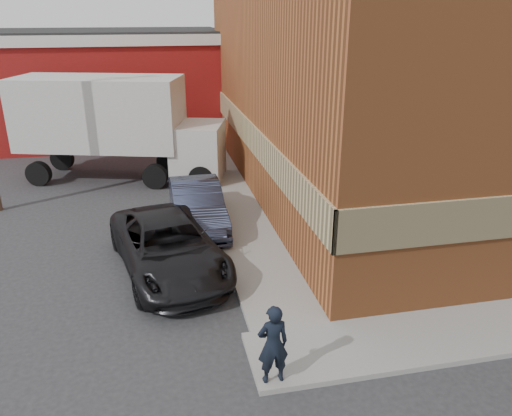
{
  "coord_description": "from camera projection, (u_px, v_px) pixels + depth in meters",
  "views": [
    {
      "loc": [
        -2.06,
        -8.78,
        6.53
      ],
      "look_at": [
        0.62,
        3.76,
        1.44
      ],
      "focal_mm": 35.0,
      "sensor_mm": 36.0,
      "label": 1
    }
  ],
  "objects": [
    {
      "name": "ground",
      "position": [
        264.0,
        335.0,
        10.78
      ],
      "size": [
        90.0,
        90.0,
        0.0
      ],
      "primitive_type": "plane",
      "color": "#28282B",
      "rests_on": "ground"
    },
    {
      "name": "warehouse",
      "position": [
        72.0,
        85.0,
        26.76
      ],
      "size": [
        16.3,
        8.3,
        5.6
      ],
      "color": "maroon",
      "rests_on": "ground"
    },
    {
      "name": "box_truck",
      "position": [
        120.0,
        122.0,
        19.9
      ],
      "size": [
        8.73,
        4.75,
        4.14
      ],
      "rotation": [
        0.0,
        0.0,
        -0.29
      ],
      "color": "silver",
      "rests_on": "ground"
    },
    {
      "name": "sidewalk_west",
      "position": [
        227.0,
        192.0,
        19.06
      ],
      "size": [
        1.8,
        18.0,
        0.12
      ],
      "primitive_type": "cube",
      "color": "gray",
      "rests_on": "ground"
    },
    {
      "name": "brick_building",
      "position": [
        430.0,
        63.0,
        18.88
      ],
      "size": [
        14.25,
        18.25,
        9.36
      ],
      "color": "#9B5228",
      "rests_on": "ground"
    },
    {
      "name": "suv_a",
      "position": [
        168.0,
        247.0,
        13.17
      ],
      "size": [
        3.39,
        5.57,
        1.44
      ],
      "primitive_type": "imported",
      "rotation": [
        0.0,
        0.0,
        0.2
      ],
      "color": "black",
      "rests_on": "ground"
    },
    {
      "name": "man",
      "position": [
        273.0,
        344.0,
        9.0
      ],
      "size": [
        0.6,
        0.41,
        1.6
      ],
      "primitive_type": "imported",
      "rotation": [
        0.0,
        0.0,
        3.19
      ],
      "color": "black",
      "rests_on": "sidewalk_south"
    },
    {
      "name": "sedan",
      "position": [
        197.0,
        205.0,
        15.93
      ],
      "size": [
        1.61,
        4.46,
        1.46
      ],
      "primitive_type": "imported",
      "rotation": [
        0.0,
        0.0,
        0.01
      ],
      "color": "#2B3047",
      "rests_on": "ground"
    }
  ]
}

